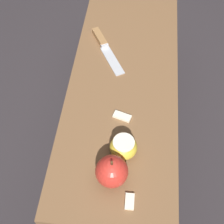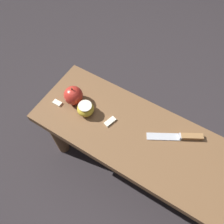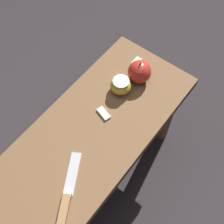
{
  "view_description": "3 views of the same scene",
  "coord_description": "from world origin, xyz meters",
  "px_view_note": "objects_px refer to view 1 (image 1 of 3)",
  "views": [
    {
      "loc": [
        0.72,
        0.04,
        1.21
      ],
      "look_at": [
        0.21,
        -0.02,
        0.47
      ],
      "focal_mm": 50.0,
      "sensor_mm": 36.0,
      "label": 1
    },
    {
      "loc": [
        -0.03,
        0.38,
        1.27
      ],
      "look_at": [
        0.21,
        -0.02,
        0.47
      ],
      "focal_mm": 35.0,
      "sensor_mm": 36.0,
      "label": 2
    },
    {
      "loc": [
        -0.2,
        -0.34,
        1.37
      ],
      "look_at": [
        0.21,
        -0.02,
        0.47
      ],
      "focal_mm": 50.0,
      "sensor_mm": 36.0,
      "label": 3
    }
  ],
  "objects_px": {
    "apple_whole": "(110,171)",
    "knife": "(103,44)",
    "wooden_bench": "(124,82)",
    "apple_cut": "(123,147)"
  },
  "relations": [
    {
      "from": "apple_whole",
      "to": "knife",
      "type": "bearing_deg",
      "value": -170.49
    },
    {
      "from": "wooden_bench",
      "to": "knife",
      "type": "distance_m",
      "value": 0.15
    },
    {
      "from": "wooden_bench",
      "to": "apple_cut",
      "type": "distance_m",
      "value": 0.34
    },
    {
      "from": "knife",
      "to": "apple_cut",
      "type": "xyz_separation_m",
      "value": [
        0.41,
        0.11,
        0.02
      ]
    },
    {
      "from": "wooden_bench",
      "to": "knife",
      "type": "xyz_separation_m",
      "value": [
        -0.09,
        -0.09,
        0.09
      ]
    },
    {
      "from": "wooden_bench",
      "to": "apple_whole",
      "type": "bearing_deg",
      "value": -0.57
    },
    {
      "from": "wooden_bench",
      "to": "apple_whole",
      "type": "height_order",
      "value": "apple_whole"
    },
    {
      "from": "knife",
      "to": "apple_whole",
      "type": "relative_size",
      "value": 2.23
    },
    {
      "from": "knife",
      "to": "wooden_bench",
      "type": "bearing_deg",
      "value": 13.84
    },
    {
      "from": "wooden_bench",
      "to": "knife",
      "type": "height_order",
      "value": "knife"
    }
  ]
}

